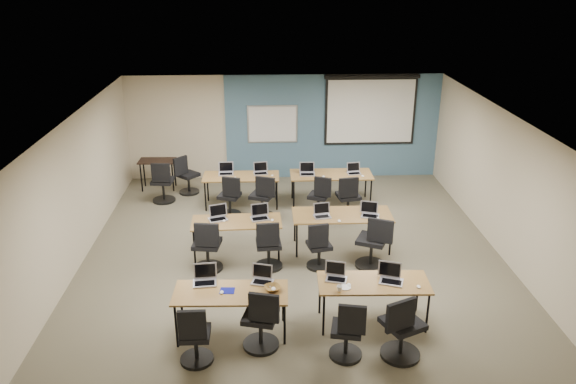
{
  "coord_description": "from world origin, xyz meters",
  "views": [
    {
      "loc": [
        -0.54,
        -9.5,
        5.19
      ],
      "look_at": [
        -0.09,
        0.4,
        1.2
      ],
      "focal_mm": 35.0,
      "sensor_mm": 36.0,
      "label": 1
    }
  ],
  "objects_px": {
    "laptop_2": "(336,275)",
    "task_chair_5": "(268,249)",
    "task_chair_9": "(263,200)",
    "laptop_11": "(354,171)",
    "utility_table": "(157,164)",
    "laptop_4": "(218,216)",
    "spare_chair_a": "(187,178)",
    "laptop_8": "(226,171)",
    "task_chair_6": "(319,249)",
    "training_table_front_left": "(231,295)",
    "task_chair_3": "(401,332)",
    "laptop_3": "(391,277)",
    "training_table_mid_left": "(237,223)",
    "laptop_7": "(370,212)",
    "task_chair_8": "(230,200)",
    "laptop_6": "(322,213)",
    "laptop_0": "(205,278)",
    "projector_screen": "(371,107)",
    "task_chair_7": "(373,246)",
    "task_chair_11": "(348,201)",
    "training_table_back_right": "(331,176)",
    "laptop_10": "(307,171)",
    "training_table_front_right": "(373,285)",
    "training_table_mid_right": "(342,216)",
    "task_chair_1": "(261,324)",
    "task_chair_0": "(195,340)",
    "laptop_9": "(261,171)",
    "training_table_back_left": "(241,178)",
    "whiteboard": "(272,124)",
    "task_chair_2": "(348,335)",
    "task_chair_4": "(207,250)"
  },
  "relations": [
    {
      "from": "task_chair_2",
      "to": "laptop_8",
      "type": "xyz_separation_m",
      "value": [
        -2.01,
        5.77,
        0.4
      ]
    },
    {
      "from": "task_chair_8",
      "to": "laptop_9",
      "type": "xyz_separation_m",
      "value": [
        0.68,
        0.78,
        0.39
      ]
    },
    {
      "from": "laptop_3",
      "to": "task_chair_9",
      "type": "distance_m",
      "value": 4.48
    },
    {
      "from": "task_chair_8",
      "to": "laptop_10",
      "type": "height_order",
      "value": "laptop_10"
    },
    {
      "from": "training_table_front_right",
      "to": "task_chair_6",
      "type": "xyz_separation_m",
      "value": [
        -0.66,
        1.74,
        -0.29
      ]
    },
    {
      "from": "training_table_front_left",
      "to": "task_chair_3",
      "type": "height_order",
      "value": "task_chair_3"
    },
    {
      "from": "task_chair_4",
      "to": "task_chair_11",
      "type": "bearing_deg",
      "value": 44.96
    },
    {
      "from": "laptop_4",
      "to": "spare_chair_a",
      "type": "xyz_separation_m",
      "value": [
        -1.0,
        3.14,
        -0.39
      ]
    },
    {
      "from": "laptop_4",
      "to": "task_chair_11",
      "type": "relative_size",
      "value": 0.34
    },
    {
      "from": "task_chair_9",
      "to": "utility_table",
      "type": "distance_m",
      "value": 3.22
    },
    {
      "from": "laptop_10",
      "to": "task_chair_3",
      "type": "bearing_deg",
      "value": -79.83
    },
    {
      "from": "training_table_mid_right",
      "to": "laptop_7",
      "type": "xyz_separation_m",
      "value": [
        0.52,
        -0.08,
        0.1
      ]
    },
    {
      "from": "training_table_front_right",
      "to": "task_chair_3",
      "type": "relative_size",
      "value": 1.62
    },
    {
      "from": "projector_screen",
      "to": "task_chair_8",
      "type": "distance_m",
      "value": 4.5
    },
    {
      "from": "task_chair_0",
      "to": "laptop_4",
      "type": "distance_m",
      "value": 3.3
    },
    {
      "from": "task_chair_5",
      "to": "laptop_6",
      "type": "height_order",
      "value": "task_chair_5"
    },
    {
      "from": "laptop_9",
      "to": "spare_chair_a",
      "type": "xyz_separation_m",
      "value": [
        -1.81,
        0.63,
        -0.39
      ]
    },
    {
      "from": "laptop_3",
      "to": "spare_chair_a",
      "type": "xyz_separation_m",
      "value": [
        -3.79,
        5.53,
        -0.39
      ]
    },
    {
      "from": "laptop_9",
      "to": "utility_table",
      "type": "relative_size",
      "value": 0.37
    },
    {
      "from": "laptop_0",
      "to": "task_chair_7",
      "type": "bearing_deg",
      "value": 23.94
    },
    {
      "from": "task_chair_5",
      "to": "task_chair_6",
      "type": "bearing_deg",
      "value": -5.69
    },
    {
      "from": "training_table_back_left",
      "to": "whiteboard",
      "type": "bearing_deg",
      "value": 68.08
    },
    {
      "from": "training_table_mid_right",
      "to": "task_chair_1",
      "type": "xyz_separation_m",
      "value": [
        -1.58,
        -3.09,
        -0.27
      ]
    },
    {
      "from": "task_chair_3",
      "to": "laptop_9",
      "type": "distance_m",
      "value": 6.13
    },
    {
      "from": "task_chair_9",
      "to": "laptop_11",
      "type": "height_order",
      "value": "task_chair_9"
    },
    {
      "from": "task_chair_5",
      "to": "task_chair_7",
      "type": "relative_size",
      "value": 0.94
    },
    {
      "from": "laptop_0",
      "to": "utility_table",
      "type": "relative_size",
      "value": 0.39
    },
    {
      "from": "training_table_back_right",
      "to": "laptop_4",
      "type": "distance_m",
      "value": 3.41
    },
    {
      "from": "laptop_8",
      "to": "laptop_6",
      "type": "bearing_deg",
      "value": -54.38
    },
    {
      "from": "task_chair_6",
      "to": "task_chair_5",
      "type": "bearing_deg",
      "value": 166.26
    },
    {
      "from": "training_table_mid_left",
      "to": "utility_table",
      "type": "height_order",
      "value": "utility_table"
    },
    {
      "from": "task_chair_5",
      "to": "task_chair_11",
      "type": "relative_size",
      "value": 0.97
    },
    {
      "from": "task_chair_0",
      "to": "laptop_2",
      "type": "height_order",
      "value": "laptop_2"
    },
    {
      "from": "laptop_8",
      "to": "laptop_9",
      "type": "distance_m",
      "value": 0.8
    },
    {
      "from": "spare_chair_a",
      "to": "laptop_8",
      "type": "bearing_deg",
      "value": -79.73
    },
    {
      "from": "task_chair_7",
      "to": "task_chair_9",
      "type": "bearing_deg",
      "value": 155.41
    },
    {
      "from": "laptop_11",
      "to": "laptop_3",
      "type": "bearing_deg",
      "value": -99.48
    },
    {
      "from": "laptop_7",
      "to": "task_chair_8",
      "type": "bearing_deg",
      "value": 164.11
    },
    {
      "from": "training_table_mid_left",
      "to": "laptop_8",
      "type": "height_order",
      "value": "laptop_8"
    },
    {
      "from": "task_chair_5",
      "to": "laptop_4",
      "type": "bearing_deg",
      "value": 141.39
    },
    {
      "from": "laptop_2",
      "to": "task_chair_5",
      "type": "bearing_deg",
      "value": 137.6
    },
    {
      "from": "training_table_back_right",
      "to": "laptop_7",
      "type": "xyz_separation_m",
      "value": [
        0.47,
        -2.35,
        0.11
      ]
    },
    {
      "from": "laptop_0",
      "to": "laptop_8",
      "type": "xyz_separation_m",
      "value": [
        0.05,
        4.81,
        -0.0
      ]
    },
    {
      "from": "training_table_back_right",
      "to": "laptop_6",
      "type": "height_order",
      "value": "laptop_6"
    },
    {
      "from": "training_table_front_right",
      "to": "laptop_10",
      "type": "bearing_deg",
      "value": 99.45
    },
    {
      "from": "task_chair_3",
      "to": "laptop_8",
      "type": "bearing_deg",
      "value": 90.53
    },
    {
      "from": "task_chair_1",
      "to": "task_chair_3",
      "type": "xyz_separation_m",
      "value": [
        1.96,
        -0.31,
        0.02
      ]
    },
    {
      "from": "task_chair_5",
      "to": "laptop_11",
      "type": "xyz_separation_m",
      "value": [
        2.03,
        3.06,
        0.38
      ]
    },
    {
      "from": "training_table_back_right",
      "to": "laptop_4",
      "type": "height_order",
      "value": "laptop_4"
    },
    {
      "from": "utility_table",
      "to": "laptop_10",
      "type": "bearing_deg",
      "value": -15.38
    }
  ]
}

